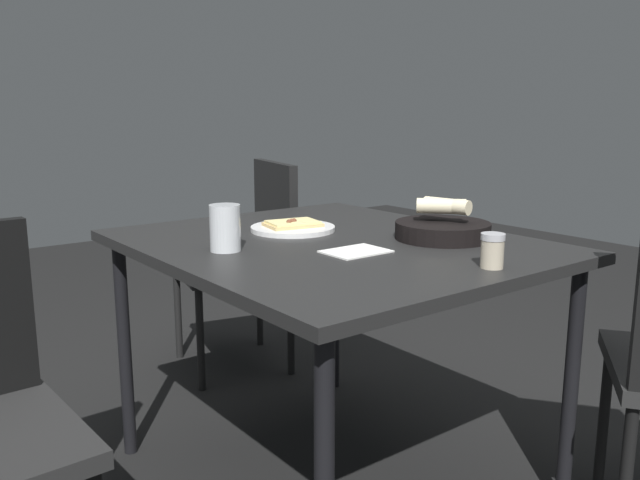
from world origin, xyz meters
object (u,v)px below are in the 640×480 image
Objects in this scene: dining_table at (331,261)px; bread_basket at (442,228)px; chair_near at (249,249)px; pizza_plate at (293,227)px; beer_glass at (225,231)px; pepper_shaker at (492,253)px.

dining_table is 4.25× the size of bread_basket.
chair_near is (-0.29, -0.92, -0.16)m from dining_table.
pizza_plate is at bearing -90.69° from dining_table.
dining_table is 0.33m from bread_basket.
bread_basket is (-0.26, 0.36, 0.02)m from pizza_plate.
bread_basket is at bearing 157.07° from beer_glass.
bread_basket is at bearing 125.56° from pizza_plate.
pizza_plate is 2.11× the size of beer_glass.
beer_glass is (0.56, -0.24, 0.02)m from bread_basket.
pizza_plate is 0.33m from beer_glass.
dining_table is 0.49m from pepper_shaker.
pepper_shaker is (0.17, 0.30, 0.00)m from bread_basket.
pepper_shaker is (-0.09, 0.66, 0.03)m from pizza_plate.
pizza_plate is 0.29× the size of chair_near.
beer_glass is at bearing 55.42° from chair_near.
pizza_plate is 0.82m from chair_near.
chair_near is at bearing -124.58° from beer_glass.
pepper_shaker reaches higher than dining_table.
bread_basket is at bearing 88.50° from chair_near.
beer_glass is (0.30, 0.12, 0.04)m from pizza_plate.
beer_glass is 1.48× the size of pepper_shaker.
pepper_shaker is 0.09× the size of chair_near.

